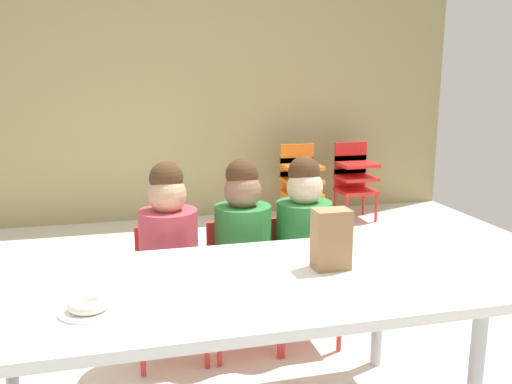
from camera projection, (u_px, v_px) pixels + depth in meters
ground_plane at (242, 365)px, 2.53m from camera, size 5.25×5.41×0.02m
back_wall at (171, 76)px, 4.82m from camera, size 5.25×0.10×2.52m
craft_table at (224, 295)px, 1.89m from camera, size 1.69×0.81×0.60m
seated_child_near_camera at (169, 244)px, 2.46m from camera, size 0.32×0.32×0.92m
seated_child_middle_seat at (242, 238)px, 2.54m from camera, size 0.32×0.32×0.92m
seated_child_far_right at (303, 233)px, 2.61m from camera, size 0.32×0.32×0.92m
kid_chair_orange_stack at (300, 178)px, 4.82m from camera, size 0.32×0.30×0.68m
kid_chair_red_stack at (354, 175)px, 4.94m from camera, size 0.32×0.30×0.68m
paper_bag_brown at (331, 239)px, 1.99m from camera, size 0.13×0.09×0.22m
paper_plate_near_edge at (89, 311)px, 1.64m from camera, size 0.18×0.18×0.01m
donut_powdered_on_plate at (89, 304)px, 1.64m from camera, size 0.12×0.12×0.04m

